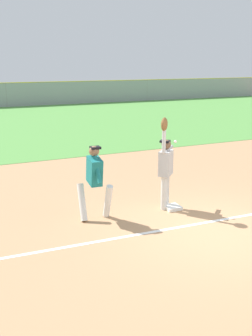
{
  "coord_description": "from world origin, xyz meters",
  "views": [
    {
      "loc": [
        -5.05,
        -6.47,
        3.53
      ],
      "look_at": [
        -1.1,
        1.99,
        1.05
      ],
      "focal_mm": 43.25,
      "sensor_mm": 36.0,
      "label": 1
    }
  ],
  "objects_px": {
    "fielder": "(166,164)",
    "runner": "(95,178)",
    "parked_car_blue": "(104,91)",
    "baseball": "(175,142)",
    "parked_car_red": "(43,93)",
    "first_base": "(172,207)"
  },
  "relations": [
    {
      "from": "fielder",
      "to": "runner",
      "type": "height_order",
      "value": "fielder"
    },
    {
      "from": "parked_car_blue",
      "to": "baseball",
      "type": "bearing_deg",
      "value": -107.41
    },
    {
      "from": "runner",
      "to": "parked_car_blue",
      "type": "height_order",
      "value": "runner"
    },
    {
      "from": "parked_car_red",
      "to": "parked_car_blue",
      "type": "relative_size",
      "value": 1.03
    },
    {
      "from": "first_base",
      "to": "parked_car_blue",
      "type": "bearing_deg",
      "value": 71.12
    },
    {
      "from": "fielder",
      "to": "parked_car_red",
      "type": "distance_m",
      "value": 29.83
    },
    {
      "from": "parked_car_blue",
      "to": "first_base",
      "type": "bearing_deg",
      "value": -107.48
    },
    {
      "from": "first_base",
      "to": "runner",
      "type": "height_order",
      "value": "runner"
    },
    {
      "from": "first_base",
      "to": "parked_car_red",
      "type": "relative_size",
      "value": 0.08
    },
    {
      "from": "first_base",
      "to": "runner",
      "type": "bearing_deg",
      "value": 174.63
    },
    {
      "from": "first_base",
      "to": "parked_car_blue",
      "type": "relative_size",
      "value": 0.09
    },
    {
      "from": "parked_car_red",
      "to": "runner",
      "type": "bearing_deg",
      "value": -107.48
    },
    {
      "from": "fielder",
      "to": "baseball",
      "type": "xyz_separation_m",
      "value": [
        0.21,
        -0.08,
        0.56
      ]
    },
    {
      "from": "fielder",
      "to": "baseball",
      "type": "height_order",
      "value": "fielder"
    },
    {
      "from": "baseball",
      "to": "parked_car_red",
      "type": "bearing_deg",
      "value": 82.31
    },
    {
      "from": "baseball",
      "to": "fielder",
      "type": "bearing_deg",
      "value": 159.14
    },
    {
      "from": "runner",
      "to": "parked_car_red",
      "type": "relative_size",
      "value": 0.38
    },
    {
      "from": "runner",
      "to": "parked_car_red",
      "type": "bearing_deg",
      "value": 81.69
    },
    {
      "from": "baseball",
      "to": "parked_car_red",
      "type": "xyz_separation_m",
      "value": [
        4.0,
        29.61,
        -1.0
      ]
    },
    {
      "from": "first_base",
      "to": "baseball",
      "type": "height_order",
      "value": "baseball"
    },
    {
      "from": "parked_car_blue",
      "to": "fielder",
      "type": "bearing_deg",
      "value": -107.81
    },
    {
      "from": "first_base",
      "to": "fielder",
      "type": "relative_size",
      "value": 0.17
    }
  ]
}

